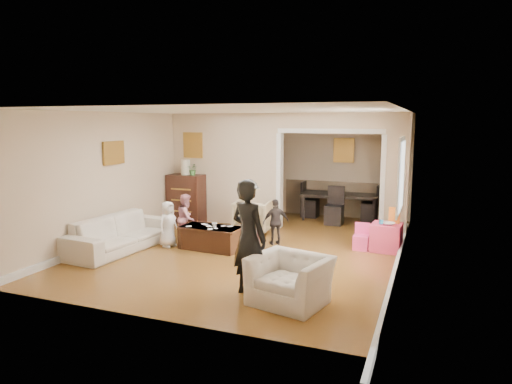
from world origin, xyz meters
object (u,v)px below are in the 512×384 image
at_px(child_kneel_b, 186,218).
at_px(child_toddler, 276,222).
at_px(coffee_cup, 214,225).
at_px(cyan_cup, 381,222).
at_px(child_kneel_a, 168,224).
at_px(armchair_back, 253,216).
at_px(table_lamp, 186,167).
at_px(sofa, 121,233).
at_px(coffee_table, 211,238).
at_px(armchair_front, 290,280).
at_px(play_table, 386,237).
at_px(dresser, 186,199).
at_px(dining_table, 339,206).
at_px(adult_person, 249,238).

height_order(child_kneel_b, child_toddler, child_kneel_b).
relative_size(coffee_cup, cyan_cup, 1.25).
bearing_deg(child_kneel_a, coffee_cup, -69.58).
relative_size(armchair_back, coffee_cup, 7.74).
bearing_deg(table_lamp, armchair_back, -10.37).
bearing_deg(coffee_cup, child_toddler, 40.10).
distance_m(sofa, coffee_table, 1.71).
height_order(armchair_back, armchair_front, armchair_back).
xyz_separation_m(armchair_front, play_table, (0.96, 3.06, -0.06)).
height_order(dresser, dining_table, dresser).
relative_size(coffee_table, cyan_cup, 14.38).
bearing_deg(child_kneel_b, dining_table, -52.50).
height_order(play_table, child_toddler, child_toddler).
distance_m(adult_person, child_toddler, 2.73).
bearing_deg(child_kneel_a, dresser, 34.70).
relative_size(table_lamp, child_kneel_a, 0.40).
bearing_deg(dresser, table_lamp, 0.00).
xyz_separation_m(cyan_cup, child_kneel_a, (-3.88, -1.18, -0.11)).
height_order(coffee_cup, play_table, coffee_cup).
height_order(cyan_cup, dining_table, dining_table).
distance_m(armchair_front, dresser, 5.40).
distance_m(table_lamp, coffee_cup, 2.70).
relative_size(play_table, dining_table, 0.29).
relative_size(armchair_back, play_table, 1.44).
relative_size(armchair_back, child_kneel_b, 0.79).
xyz_separation_m(sofa, child_kneel_a, (0.71, 0.54, 0.12)).
height_order(armchair_back, child_kneel_b, child_kneel_b).
bearing_deg(adult_person, armchair_back, -46.14).
relative_size(sofa, armchair_front, 2.26).
distance_m(child_kneel_b, child_toddler, 1.81).
bearing_deg(adult_person, child_kneel_a, -13.04).
distance_m(armchair_back, table_lamp, 2.12).
bearing_deg(child_toddler, adult_person, 65.07).
bearing_deg(child_kneel_b, table_lamp, 14.16).
height_order(cyan_cup, child_kneel_a, child_kneel_a).
distance_m(table_lamp, cyan_cup, 4.77).
bearing_deg(armchair_front, child_toddler, 125.48).
bearing_deg(child_kneel_a, adult_person, -111.79).
distance_m(coffee_table, play_table, 3.31).
distance_m(sofa, armchair_back, 2.86).
height_order(sofa, dining_table, dining_table).
xyz_separation_m(table_lamp, adult_person, (3.15, -3.77, -0.52)).
bearing_deg(armchair_front, child_kneel_a, 161.85).
distance_m(coffee_table, child_kneel_b, 0.81).
xyz_separation_m(child_kneel_a, child_toddler, (1.90, 0.90, 0.01)).
relative_size(sofa, child_kneel_a, 2.48).
height_order(coffee_table, child_kneel_b, child_kneel_b).
bearing_deg(play_table, dining_table, 118.64).
height_order(sofa, coffee_table, sofa).
relative_size(sofa, armchair_back, 2.85).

